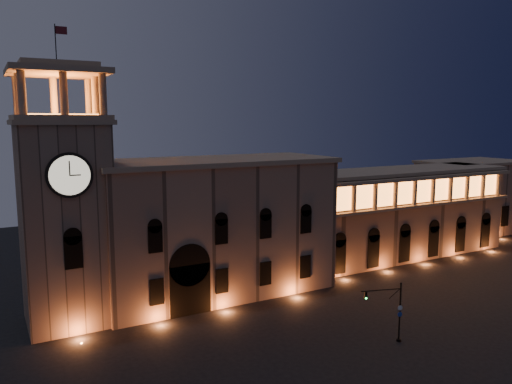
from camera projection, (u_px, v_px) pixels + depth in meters
ground at (330, 356)px, 47.99m from camera, size 160.00×160.00×0.00m
government_building at (215, 227)px, 64.77m from camera, size 30.80×12.80×17.60m
clock_tower at (65, 212)px, 54.60m from camera, size 9.80×9.80×32.40m
colonnade_wing at (398, 212)px, 82.98m from camera, size 40.60×11.50×14.50m
secondary_building at (471, 198)px, 100.72m from camera, size 20.00×12.00×14.00m
traffic_light at (393, 311)px, 50.47m from camera, size 4.40×1.54×6.27m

